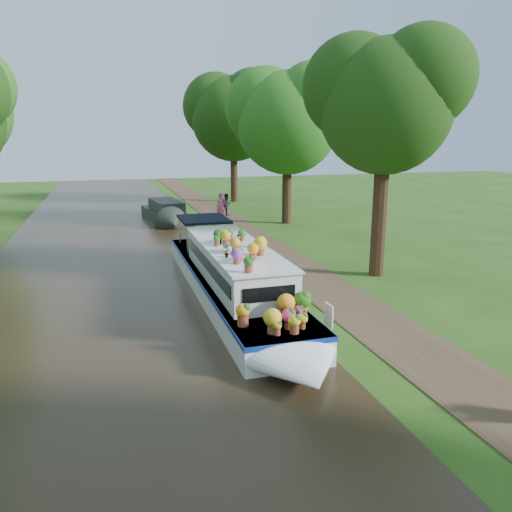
# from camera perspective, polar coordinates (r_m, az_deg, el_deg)

# --- Properties ---
(ground) EXTENTS (100.00, 100.00, 0.00)m
(ground) POSITION_cam_1_polar(r_m,az_deg,el_deg) (15.66, 6.90, -6.08)
(ground) COLOR #254C13
(ground) RESTS_ON ground
(canal_water) EXTENTS (10.00, 100.00, 0.02)m
(canal_water) POSITION_cam_1_polar(r_m,az_deg,el_deg) (14.46, -15.71, -8.17)
(canal_water) COLOR black
(canal_water) RESTS_ON ground
(towpath) EXTENTS (2.20, 100.00, 0.03)m
(towpath) POSITION_cam_1_polar(r_m,az_deg,el_deg) (16.15, 10.83, -5.56)
(towpath) COLOR #453220
(towpath) RESTS_ON ground
(plant_boat) EXTENTS (2.29, 13.52, 2.26)m
(plant_boat) POSITION_cam_1_polar(r_m,az_deg,el_deg) (15.91, -2.42, -2.45)
(plant_boat) COLOR white
(plant_boat) RESTS_ON canal_water
(tree_near_overhang) EXTENTS (5.52, 5.28, 8.99)m
(tree_near_overhang) POSITION_cam_1_polar(r_m,az_deg,el_deg) (19.26, 14.53, 17.22)
(tree_near_overhang) COLOR black
(tree_near_overhang) RESTS_ON ground
(tree_near_mid) EXTENTS (6.90, 6.60, 9.40)m
(tree_near_mid) POSITION_cam_1_polar(r_m,az_deg,el_deg) (30.44, 3.58, 15.82)
(tree_near_mid) COLOR black
(tree_near_mid) RESTS_ON ground
(tree_near_far) EXTENTS (7.59, 7.26, 10.30)m
(tree_near_far) POSITION_cam_1_polar(r_m,az_deg,el_deg) (40.84, -2.65, 16.12)
(tree_near_far) COLOR black
(tree_near_far) RESTS_ON ground
(second_boat) EXTENTS (2.63, 6.97, 1.31)m
(second_boat) POSITION_cam_1_polar(r_m,az_deg,el_deg) (31.80, -10.20, 4.87)
(second_boat) COLOR black
(second_boat) RESTS_ON canal_water
(pedestrian_pink) EXTENTS (0.66, 0.47, 1.71)m
(pedestrian_pink) POSITION_cam_1_polar(r_m,az_deg,el_deg) (31.75, -4.00, 5.68)
(pedestrian_pink) COLOR #C85285
(pedestrian_pink) RESTS_ON towpath
(pedestrian_dark) EXTENTS (0.91, 0.86, 1.48)m
(pedestrian_dark) POSITION_cam_1_polar(r_m,az_deg,el_deg) (33.36, -3.35, 5.87)
(pedestrian_dark) COLOR black
(pedestrian_dark) RESTS_ON towpath
(verge_plant) EXTENTS (0.49, 0.46, 0.44)m
(verge_plant) POSITION_cam_1_polar(r_m,az_deg,el_deg) (19.29, 0.14, -1.51)
(verge_plant) COLOR #1E6521
(verge_plant) RESTS_ON ground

